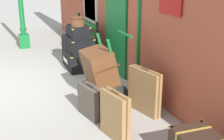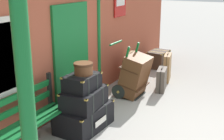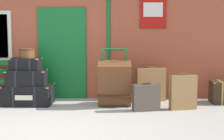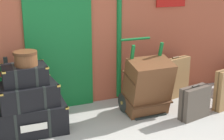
{
  "view_description": "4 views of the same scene",
  "coord_description": "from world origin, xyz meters",
  "views": [
    {
      "loc": [
        6.11,
        -0.22,
        2.39
      ],
      "look_at": [
        1.36,
        1.77,
        0.58
      ],
      "focal_mm": 49.26,
      "sensor_mm": 36.0,
      "label": 1
    },
    {
      "loc": [
        -4.78,
        -0.98,
        2.56
      ],
      "look_at": [
        0.31,
        1.72,
        0.82
      ],
      "focal_mm": 49.54,
      "sensor_mm": 36.0,
      "label": 2
    },
    {
      "loc": [
        1.19,
        -5.01,
        1.5
      ],
      "look_at": [
        1.14,
        1.88,
        0.73
      ],
      "focal_mm": 51.68,
      "sensor_mm": 36.0,
      "label": 3
    },
    {
      "loc": [
        -1.19,
        -2.6,
        2.22
      ],
      "look_at": [
        0.64,
        1.76,
        0.78
      ],
      "focal_mm": 51.23,
      "sensor_mm": 36.0,
      "label": 4
    }
  ],
  "objects": [
    {
      "name": "steamer_trunk_middle",
      "position": [
        -0.66,
        1.74,
        0.58
      ],
      "size": [
        0.84,
        0.6,
        0.33
      ],
      "color": "black",
      "rests_on": "steamer_trunk_base"
    },
    {
      "name": "suitcase_cream",
      "position": [
        1.82,
        1.2,
        0.26
      ],
      "size": [
        0.56,
        0.29,
        0.56
      ],
      "color": "#51473D",
      "rests_on": "ground"
    },
    {
      "name": "steamer_trunk_top",
      "position": [
        -0.68,
        1.76,
        0.87
      ],
      "size": [
        0.61,
        0.46,
        0.27
      ],
      "color": "black",
      "rests_on": "steamer_trunk_middle"
    },
    {
      "name": "suitcase_charcoal",
      "position": [
        2.56,
        1.31,
        0.35
      ],
      "size": [
        0.55,
        0.26,
        0.73
      ],
      "color": "olive",
      "rests_on": "ground"
    },
    {
      "name": "suitcase_olive",
      "position": [
        2.01,
        2.07,
        0.37
      ],
      "size": [
        0.68,
        0.3,
        0.79
      ],
      "color": "olive",
      "rests_on": "ground"
    },
    {
      "name": "porters_trolley",
      "position": [
        1.2,
        1.79,
        0.27
      ],
      "size": [
        0.71,
        0.66,
        1.19
      ],
      "color": "black",
      "rests_on": "ground"
    },
    {
      "name": "steamer_trunk_base",
      "position": [
        -0.64,
        1.76,
        0.21
      ],
      "size": [
        1.04,
        0.69,
        0.43
      ],
      "color": "black",
      "rests_on": "ground"
    },
    {
      "name": "ground_plane",
      "position": [
        0.0,
        0.0,
        0.0
      ],
      "size": [
        60.0,
        60.0,
        0.0
      ],
      "primitive_type": "plane",
      "color": "#A3A099"
    },
    {
      "name": "large_brown_trunk",
      "position": [
        1.2,
        1.61,
        0.48
      ],
      "size": [
        0.7,
        0.62,
        0.96
      ],
      "color": "brown",
      "rests_on": "ground"
    },
    {
      "name": "brick_facade",
      "position": [
        -0.01,
        2.6,
        1.6
      ],
      "size": [
        10.4,
        0.35,
        3.2
      ],
      "color": "#AD5138",
      "rests_on": "ground"
    },
    {
      "name": "round_hatbox",
      "position": [
        -0.65,
        1.75,
        1.11
      ],
      "size": [
        0.33,
        0.33,
        0.2
      ],
      "color": "brown",
      "rests_on": "steamer_trunk_top"
    }
  ]
}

